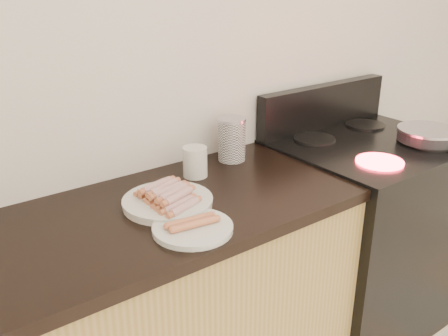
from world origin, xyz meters
TOP-DOWN VIEW (x-y plane):
  - wall_back at (0.00, 2.00)m, footprint 4.00×0.04m
  - counter_slab at (-0.70, 1.69)m, footprint 2.20×0.62m
  - stove at (0.78, 1.68)m, footprint 0.76×0.65m
  - stove_panel at (0.78, 1.96)m, footprint 0.76×0.06m
  - burner_near_left at (0.61, 1.51)m, footprint 0.18×0.18m
  - burner_near_right at (0.95, 1.51)m, footprint 0.18×0.18m
  - burner_far_left at (0.61, 1.84)m, footprint 0.18×0.18m
  - burner_far_right at (0.95, 1.84)m, footprint 0.18×0.18m
  - frying_pan at (0.97, 1.53)m, footprint 0.26×0.44m
  - main_plate at (-0.22, 1.69)m, footprint 0.37×0.37m
  - side_plate at (-0.24, 1.51)m, footprint 0.24×0.24m
  - hotdog_pile at (-0.22, 1.69)m, footprint 0.12×0.24m
  - plain_sausages at (-0.24, 1.51)m, footprint 0.14×0.07m
  - canister at (0.19, 1.89)m, footprint 0.11×0.11m
  - mug at (-0.01, 1.84)m, footprint 0.11×0.11m

SIDE VIEW (x-z plane):
  - stove at x=0.78m, z-range 0.00..0.91m
  - counter_slab at x=-0.70m, z-range 0.86..0.90m
  - side_plate at x=-0.24m, z-range 0.90..0.92m
  - main_plate at x=-0.22m, z-range 0.90..0.92m
  - burner_near_left at x=0.61m, z-range 0.91..0.92m
  - burner_near_right at x=0.95m, z-range 0.91..0.92m
  - burner_far_left at x=0.61m, z-range 0.91..0.92m
  - burner_far_right at x=0.95m, z-range 0.91..0.92m
  - plain_sausages at x=-0.24m, z-range 0.92..0.94m
  - hotdog_pile at x=-0.22m, z-range 0.92..0.96m
  - frying_pan at x=0.97m, z-range 0.92..0.98m
  - mug at x=-0.01m, z-range 0.90..1.01m
  - canister at x=0.19m, z-range 0.90..1.07m
  - stove_panel at x=0.78m, z-range 0.91..1.11m
  - wall_back at x=0.00m, z-range 0.00..2.60m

